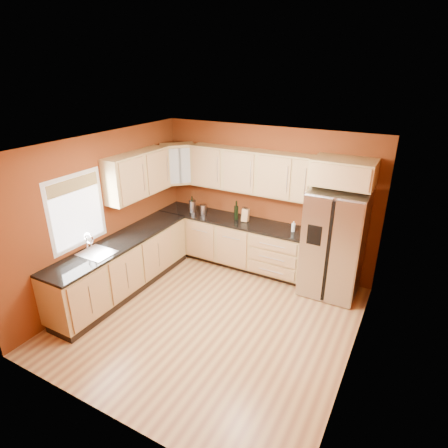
{
  "coord_description": "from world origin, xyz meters",
  "views": [
    {
      "loc": [
        2.39,
        -3.98,
        3.53
      ],
      "look_at": [
        -0.27,
        0.9,
        1.17
      ],
      "focal_mm": 30.0,
      "sensor_mm": 36.0,
      "label": 1
    }
  ],
  "objects": [
    {
      "name": "wine_bottle_b",
      "position": [
        -0.46,
        1.71,
        1.1
      ],
      "size": [
        0.08,
        0.08,
        0.35
      ],
      "primitive_type": null,
      "rotation": [
        0.0,
        0.0,
        0.03
      ],
      "color": "black",
      "rests_on": "countertop_back"
    },
    {
      "name": "wall_back",
      "position": [
        0.0,
        2.0,
        1.3
      ],
      "size": [
        4.0,
        0.04,
        2.6
      ],
      "primitive_type": "cube",
      "color": "maroon",
      "rests_on": "floor"
    },
    {
      "name": "countertop_left",
      "position": [
        -1.69,
        0.0,
        0.9
      ],
      "size": [
        0.62,
        2.8,
        0.04
      ],
      "primitive_type": "cube",
      "color": "black",
      "rests_on": "base_cabinets_left"
    },
    {
      "name": "wine_bottle_a",
      "position": [
        -1.4,
        1.68,
        1.07
      ],
      "size": [
        0.07,
        0.07,
        0.3
      ],
      "primitive_type": null,
      "rotation": [
        0.0,
        0.0,
        0.07
      ],
      "color": "black",
      "rests_on": "countertop_back"
    },
    {
      "name": "refrigerator",
      "position": [
        1.35,
        1.62,
        0.89
      ],
      "size": [
        0.9,
        0.75,
        1.78
      ],
      "primitive_type": "cube",
      "color": "silver",
      "rests_on": "floor"
    },
    {
      "name": "wall_left",
      "position": [
        -2.0,
        0.0,
        1.3
      ],
      "size": [
        0.04,
        4.0,
        2.6
      ],
      "primitive_type": "cube",
      "color": "maroon",
      "rests_on": "floor"
    },
    {
      "name": "over_fridge_cabinet",
      "position": [
        1.35,
        1.7,
        2.05
      ],
      "size": [
        0.92,
        0.6,
        0.4
      ],
      "primitive_type": "cube",
      "color": "#9D834C",
      "rests_on": "wall_back"
    },
    {
      "name": "wall_right",
      "position": [
        2.0,
        0.0,
        1.3
      ],
      "size": [
        0.04,
        4.0,
        2.6
      ],
      "primitive_type": "cube",
      "color": "maroon",
      "rests_on": "floor"
    },
    {
      "name": "base_cabinets_back",
      "position": [
        -0.55,
        1.7,
        0.44
      ],
      "size": [
        2.9,
        0.6,
        0.88
      ],
      "primitive_type": "cube",
      "color": "#9D834C",
      "rests_on": "floor"
    },
    {
      "name": "ceiling",
      "position": [
        0.0,
        0.0,
        2.6
      ],
      "size": [
        4.0,
        4.0,
        0.0
      ],
      "primitive_type": "plane",
      "color": "white",
      "rests_on": "wall_back"
    },
    {
      "name": "knife_block",
      "position": [
        -0.27,
        1.72,
        1.04
      ],
      "size": [
        0.12,
        0.11,
        0.23
      ],
      "primitive_type": "cube",
      "rotation": [
        0.0,
        0.0,
        0.07
      ],
      "color": "tan",
      "rests_on": "countertop_back"
    },
    {
      "name": "base_cabinets_left",
      "position": [
        -1.7,
        0.0,
        0.44
      ],
      "size": [
        0.6,
        2.8,
        0.88
      ],
      "primitive_type": "cube",
      "color": "#9D834C",
      "rests_on": "floor"
    },
    {
      "name": "upper_cabinets_back",
      "position": [
        -0.25,
        1.83,
        1.83
      ],
      "size": [
        2.3,
        0.33,
        0.75
      ],
      "primitive_type": "cube",
      "color": "#9D834C",
      "rests_on": "wall_back"
    },
    {
      "name": "canister_left",
      "position": [
        -1.37,
        1.66,
        1.03
      ],
      "size": [
        0.17,
        0.17,
        0.22
      ],
      "primitive_type": "cylinder",
      "rotation": [
        0.0,
        0.0,
        0.31
      ],
      "color": "silver",
      "rests_on": "countertop_back"
    },
    {
      "name": "wall_front",
      "position": [
        0.0,
        -2.0,
        1.3
      ],
      "size": [
        4.0,
        0.04,
        2.6
      ],
      "primitive_type": "cube",
      "color": "maroon",
      "rests_on": "floor"
    },
    {
      "name": "canister_right",
      "position": [
        -1.12,
        1.64,
        1.02
      ],
      "size": [
        0.15,
        0.15,
        0.19
      ],
      "primitive_type": "cylinder",
      "rotation": [
        0.0,
        0.0,
        -0.34
      ],
      "color": "silver",
      "rests_on": "countertop_back"
    },
    {
      "name": "floor",
      "position": [
        0.0,
        0.0,
        0.0
      ],
      "size": [
        4.0,
        4.0,
        0.0
      ],
      "primitive_type": "plane",
      "color": "#915B38",
      "rests_on": "ground"
    },
    {
      "name": "soap_dispenser",
      "position": [
        0.64,
        1.69,
        1.01
      ],
      "size": [
        0.07,
        0.07,
        0.19
      ],
      "primitive_type": "cylinder",
      "rotation": [
        0.0,
        0.0,
        0.14
      ],
      "color": "white",
      "rests_on": "countertop_back"
    },
    {
      "name": "upper_cabinets_left",
      "position": [
        -1.83,
        0.72,
        1.83
      ],
      "size": [
        0.33,
        1.35,
        0.75
      ],
      "primitive_type": "cube",
      "color": "#9D834C",
      "rests_on": "wall_left"
    },
    {
      "name": "sink_faucet",
      "position": [
        -1.69,
        -0.5,
        1.07
      ],
      "size": [
        0.5,
        0.42,
        0.3
      ],
      "primitive_type": null,
      "color": "white",
      "rests_on": "countertop_left"
    },
    {
      "name": "countertop_back",
      "position": [
        -0.55,
        1.69,
        0.9
      ],
      "size": [
        2.9,
        0.62,
        0.04
      ],
      "primitive_type": "cube",
      "color": "black",
      "rests_on": "base_cabinets_back"
    },
    {
      "name": "window",
      "position": [
        -1.98,
        -0.5,
        1.55
      ],
      "size": [
        0.03,
        0.9,
        1.0
      ],
      "primitive_type": "cube",
      "color": "white",
      "rests_on": "wall_left"
    },
    {
      "name": "corner_upper_cabinet",
      "position": [
        -1.67,
        1.67,
        1.83
      ],
      "size": [
        0.67,
        0.67,
        0.75
      ],
      "primitive_type": "cube",
      "rotation": [
        0.0,
        0.0,
        0.79
      ],
      "color": "#9D834C",
      "rests_on": "wall_back"
    }
  ]
}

